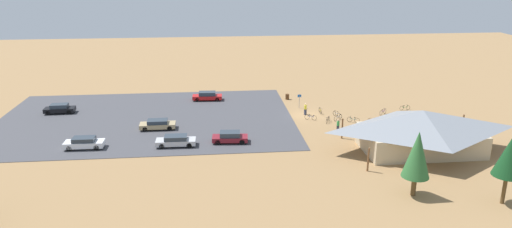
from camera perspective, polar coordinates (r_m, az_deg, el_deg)
ground at (r=69.19m, az=6.12°, el=-0.18°), size 160.00×160.00×0.00m
parking_lot_asphalt at (r=68.98m, az=-13.07°, el=-0.58°), size 41.37×28.33×0.05m
bike_pavilion at (r=58.26m, az=19.28°, el=-1.60°), size 16.36×10.43×4.97m
trash_bin at (r=77.09m, az=3.78°, el=2.09°), size 0.60×0.60×0.90m
lot_sign at (r=72.36m, az=5.23°, el=1.81°), size 0.56×0.08×2.20m
pine_west at (r=46.48m, az=18.81°, el=-4.66°), size 2.59×2.59×6.43m
pine_east at (r=48.01m, az=28.23°, el=-4.51°), size 2.70×2.70×6.60m
bicycle_black_back_row at (r=66.53m, az=8.66°, el=-0.69°), size 0.92×1.50×0.81m
bicycle_silver_lone_west at (r=69.29m, az=9.65°, el=0.00°), size 0.72×1.52×0.76m
bicycle_red_edge_south at (r=71.71m, az=18.04°, el=0.01°), size 1.65×0.61×0.90m
bicycle_white_yard_right at (r=67.64m, az=9.83°, el=-0.42°), size 1.45×1.10×0.82m
bicycle_orange_near_porch at (r=66.50m, az=13.69°, el=-0.99°), size 0.61×1.65×0.88m
bicycle_teal_front_row at (r=67.04m, az=11.61°, el=-0.69°), size 1.54×0.91×0.84m
bicycle_blue_lone_east at (r=67.20m, az=6.59°, el=-0.40°), size 1.59×0.88×0.81m
bicycle_green_mid_cluster at (r=74.77m, az=17.46°, el=0.73°), size 1.69×0.48×0.76m
bicycle_purple_edge_north at (r=71.66m, az=15.02°, el=0.25°), size 1.40×1.15×0.83m
bicycle_yellow_yard_left at (r=70.32m, az=7.73°, el=0.38°), size 0.48×1.75×0.83m
car_tan_second_row at (r=64.18m, az=-11.75°, el=-1.23°), size 4.70×1.94×1.29m
car_red_back_corner at (r=76.63m, az=-5.88°, el=2.17°), size 4.76×1.99×1.40m
car_black_front_row at (r=75.33m, az=-22.54°, el=0.60°), size 4.35×1.94×1.37m
car_maroon_aisle_side at (r=58.28m, az=-3.15°, el=-2.79°), size 4.46×2.16×1.37m
car_white_by_curb at (r=59.91m, az=-19.96°, el=-3.28°), size 4.61×1.87×1.38m
car_silver_inner_stall at (r=57.86m, az=-9.62°, el=-3.19°), size 4.78×1.91×1.32m
visitor_at_bikes at (r=68.69m, az=21.39°, el=-0.66°), size 0.38×0.36×1.73m
visitor_near_lot at (r=69.29m, az=5.96°, el=0.63°), size 0.36×0.39×1.71m
visitor_by_pavilion at (r=62.75m, az=9.83°, el=-1.36°), size 0.39×0.36×1.70m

